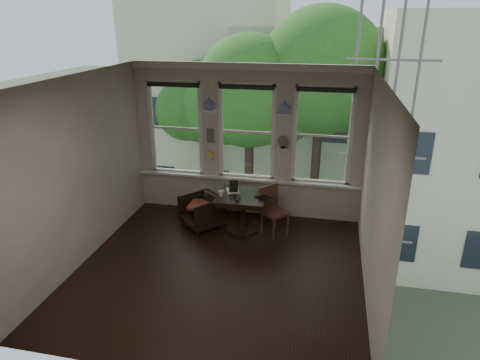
% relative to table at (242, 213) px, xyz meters
% --- Properties ---
extents(ground, '(4.50, 4.50, 0.00)m').
position_rel_table_xyz_m(ground, '(-0.10, -1.34, -0.38)').
color(ground, black).
rests_on(ground, ground).
extents(ceiling, '(4.50, 4.50, 0.00)m').
position_rel_table_xyz_m(ceiling, '(-0.10, -1.34, 2.62)').
color(ceiling, silver).
rests_on(ceiling, ground).
extents(wall_back, '(4.50, 0.00, 4.50)m').
position_rel_table_xyz_m(wall_back, '(-0.10, 0.91, 1.12)').
color(wall_back, beige).
rests_on(wall_back, ground).
extents(wall_front, '(4.50, 0.00, 4.50)m').
position_rel_table_xyz_m(wall_front, '(-0.10, -3.59, 1.12)').
color(wall_front, beige).
rests_on(wall_front, ground).
extents(wall_left, '(0.00, 4.50, 4.50)m').
position_rel_table_xyz_m(wall_left, '(-2.35, -1.34, 1.12)').
color(wall_left, beige).
rests_on(wall_left, ground).
extents(wall_right, '(0.00, 4.50, 4.50)m').
position_rel_table_xyz_m(wall_right, '(2.15, -1.34, 1.12)').
color(wall_right, beige).
rests_on(wall_right, ground).
extents(window_left, '(1.10, 0.12, 1.90)m').
position_rel_table_xyz_m(window_left, '(-1.55, 0.91, 1.32)').
color(window_left, white).
rests_on(window_left, ground).
extents(window_center, '(1.10, 0.12, 1.90)m').
position_rel_table_xyz_m(window_center, '(-0.10, 0.91, 1.32)').
color(window_center, white).
rests_on(window_center, ground).
extents(window_right, '(1.10, 0.12, 1.90)m').
position_rel_table_xyz_m(window_right, '(1.35, 0.91, 1.32)').
color(window_right, white).
rests_on(window_right, ground).
extents(shelf_left, '(0.26, 0.16, 0.03)m').
position_rel_table_xyz_m(shelf_left, '(-0.82, 0.81, 1.73)').
color(shelf_left, white).
rests_on(shelf_left, ground).
extents(shelf_right, '(0.26, 0.16, 0.03)m').
position_rel_table_xyz_m(shelf_right, '(0.63, 0.81, 1.73)').
color(shelf_right, white).
rests_on(shelf_right, ground).
extents(intercom, '(0.14, 0.06, 0.28)m').
position_rel_table_xyz_m(intercom, '(-0.82, 0.84, 1.23)').
color(intercom, '#59544F').
rests_on(intercom, ground).
extents(sticky_notes, '(0.16, 0.01, 0.24)m').
position_rel_table_xyz_m(sticky_notes, '(-0.82, 0.85, 0.88)').
color(sticky_notes, pink).
rests_on(sticky_notes, ground).
extents(desk_fan, '(0.20, 0.20, 0.24)m').
position_rel_table_xyz_m(desk_fan, '(0.63, 0.79, 1.16)').
color(desk_fan, '#59544F').
rests_on(desk_fan, ground).
extents(vase_left, '(0.24, 0.24, 0.25)m').
position_rel_table_xyz_m(vase_left, '(-0.82, 0.81, 1.86)').
color(vase_left, silver).
rests_on(vase_left, shelf_left).
extents(vase_right, '(0.24, 0.24, 0.25)m').
position_rel_table_xyz_m(vase_right, '(0.63, 0.81, 1.86)').
color(vase_right, silver).
rests_on(vase_right, shelf_right).
extents(table, '(0.90, 0.90, 0.75)m').
position_rel_table_xyz_m(table, '(0.00, 0.00, 0.00)').
color(table, black).
rests_on(table, ground).
extents(armchair_left, '(0.97, 0.97, 0.63)m').
position_rel_table_xyz_m(armchair_left, '(-0.81, 0.04, -0.06)').
color(armchair_left, black).
rests_on(armchair_left, ground).
extents(cushion_red, '(0.45, 0.45, 0.06)m').
position_rel_table_xyz_m(cushion_red, '(-0.81, 0.04, 0.08)').
color(cushion_red, maroon).
rests_on(cushion_red, armchair_left).
extents(side_chair_right, '(0.59, 0.59, 0.92)m').
position_rel_table_xyz_m(side_chair_right, '(0.61, 0.00, 0.09)').
color(side_chair_right, '#4B281A').
rests_on(side_chair_right, ground).
extents(laptop, '(0.43, 0.39, 0.03)m').
position_rel_table_xyz_m(laptop, '(0.37, -0.10, 0.39)').
color(laptop, black).
rests_on(laptop, table).
extents(mug, '(0.12, 0.12, 0.10)m').
position_rel_table_xyz_m(mug, '(-0.37, -0.13, 0.43)').
color(mug, white).
rests_on(mug, table).
extents(drinking_glass, '(0.12, 0.12, 0.09)m').
position_rel_table_xyz_m(drinking_glass, '(-0.02, -0.32, 0.42)').
color(drinking_glass, white).
rests_on(drinking_glass, table).
extents(tablet, '(0.17, 0.10, 0.22)m').
position_rel_table_xyz_m(tablet, '(-0.19, 0.11, 0.48)').
color(tablet, black).
rests_on(tablet, table).
extents(papers, '(0.31, 0.36, 0.00)m').
position_rel_table_xyz_m(papers, '(-0.22, 0.15, 0.38)').
color(papers, silver).
rests_on(papers, table).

